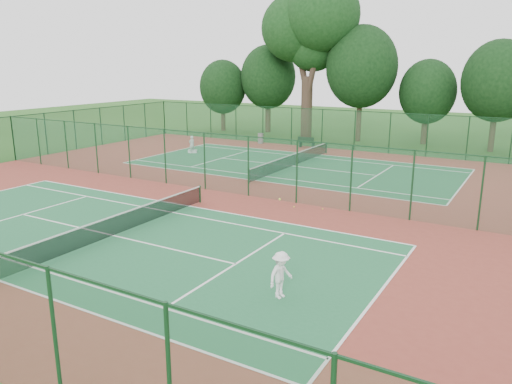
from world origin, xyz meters
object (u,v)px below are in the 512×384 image
player_near (281,275)px  player_far (192,145)px  big_tree (310,27)px  kit_bag (193,151)px  trash_bin (261,138)px  bench (306,142)px

player_near → player_far: (-19.08, 20.23, -0.04)m
big_tree → player_far: bearing=-110.0°
kit_bag → big_tree: 17.56m
player_far → trash_bin: bearing=-176.4°
bench → kit_bag: bench is taller
player_far → player_near: bearing=63.7°
player_near → kit_bag: 27.97m
kit_bag → bench: bearing=24.9°
bench → kit_bag: size_ratio=2.17×
player_near → trash_bin: (-16.75, 27.95, -0.32)m
player_near → player_far: player_near is taller
bench → kit_bag: (-7.29, -7.39, -0.37)m
player_near → bench: bearing=36.8°
bench → big_tree: 12.06m
player_far → trash_bin: 8.07m
kit_bag → player_near: bearing=-67.3°
player_far → kit_bag: player_far is taller
player_near → kit_bag: (-19.14, 20.39, -0.66)m
kit_bag → big_tree: (4.86, 12.99, 10.77)m
player_near → trash_bin: 32.58m
player_far → bench: player_far is taller
player_near → big_tree: bearing=36.8°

